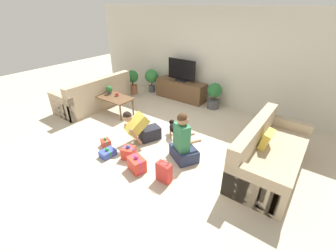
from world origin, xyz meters
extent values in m
plane|color=beige|center=(0.00, 0.00, 0.00)|extent=(16.00, 16.00, 0.00)
cube|color=beige|center=(0.00, 2.63, 1.30)|extent=(8.40, 0.06, 2.60)
cube|color=tan|center=(-2.45, 0.37, 0.22)|extent=(0.90, 2.09, 0.45)
cube|color=tan|center=(-2.10, 0.37, 0.66)|extent=(0.20, 2.09, 0.42)
cube|color=tan|center=(-2.45, 1.34, 0.31)|extent=(0.90, 0.16, 0.63)
cube|color=tan|center=(-2.45, -0.59, 0.31)|extent=(0.90, 0.16, 0.63)
cube|color=#E5566B|center=(-2.30, 0.73, 0.60)|extent=(0.18, 0.34, 0.32)
cube|color=#9E4293|center=(-2.30, 0.01, 0.60)|extent=(0.18, 0.34, 0.32)
cube|color=tan|center=(2.45, 0.40, 0.22)|extent=(0.90, 2.09, 0.45)
cube|color=tan|center=(2.10, 0.40, 0.66)|extent=(0.20, 2.09, 0.42)
cube|color=tan|center=(2.45, -0.57, 0.31)|extent=(0.90, 0.16, 0.63)
cube|color=tan|center=(2.45, 1.36, 0.31)|extent=(0.90, 0.16, 0.63)
cube|color=#EACC4C|center=(2.30, 0.40, 0.60)|extent=(0.18, 0.34, 0.32)
cube|color=brown|center=(-1.59, 0.39, 0.46)|extent=(1.05, 0.56, 0.03)
cylinder|color=brown|center=(-2.05, 0.17, 0.22)|extent=(0.04, 0.04, 0.44)
cylinder|color=brown|center=(-1.12, 0.17, 0.22)|extent=(0.04, 0.04, 0.44)
cylinder|color=brown|center=(-2.05, 0.61, 0.22)|extent=(0.04, 0.04, 0.44)
cylinder|color=brown|center=(-1.12, 0.61, 0.22)|extent=(0.04, 0.04, 0.44)
cube|color=brown|center=(-0.73, 2.32, 0.29)|extent=(1.58, 0.47, 0.57)
cube|color=black|center=(-0.73, 2.32, 0.60)|extent=(0.33, 0.20, 0.05)
cube|color=black|center=(-0.73, 2.32, 0.92)|extent=(0.93, 0.03, 0.60)
cylinder|color=#4C4C51|center=(0.41, 2.27, 0.12)|extent=(0.33, 0.33, 0.25)
cylinder|color=brown|center=(0.41, 2.27, 0.31)|extent=(0.06, 0.06, 0.12)
sphere|color=#286B33|center=(0.41, 2.27, 0.54)|extent=(0.40, 0.40, 0.40)
cylinder|color=#A36042|center=(-2.25, 1.77, 0.15)|extent=(0.27, 0.27, 0.29)
cylinder|color=brown|center=(-2.25, 1.77, 0.35)|extent=(0.05, 0.05, 0.12)
sphere|color=#286B33|center=(-2.25, 1.77, 0.58)|extent=(0.39, 0.39, 0.39)
cylinder|color=#4C4C51|center=(-1.87, 2.27, 0.11)|extent=(0.21, 0.21, 0.21)
cylinder|color=brown|center=(-1.87, 2.27, 0.28)|extent=(0.04, 0.04, 0.13)
sphere|color=#337F3D|center=(-1.87, 2.27, 0.54)|extent=(0.44, 0.44, 0.44)
cube|color=#23232D|center=(0.04, -0.07, 0.14)|extent=(0.44, 0.52, 0.28)
cube|color=gold|center=(-0.08, -0.33, 0.44)|extent=(0.50, 0.59, 0.47)
sphere|color=tan|center=(-0.16, -0.50, 0.65)|extent=(0.19, 0.19, 0.19)
sphere|color=black|center=(-0.16, -0.50, 0.68)|extent=(0.18, 0.18, 0.18)
cylinder|color=tan|center=(-0.25, -0.36, 0.25)|extent=(0.17, 0.27, 0.41)
cylinder|color=tan|center=(0.01, -0.48, 0.25)|extent=(0.17, 0.27, 0.41)
cube|color=#283351|center=(1.03, -0.21, 0.12)|extent=(0.65, 0.61, 0.24)
cube|color=#338456|center=(1.00, -0.26, 0.50)|extent=(0.38, 0.33, 0.51)
sphere|color=tan|center=(1.00, -0.26, 0.85)|extent=(0.21, 0.21, 0.21)
sphere|color=#472D19|center=(1.00, -0.26, 0.88)|extent=(0.19, 0.19, 0.19)
cylinder|color=tan|center=(1.21, -0.15, 0.42)|extent=(0.18, 0.25, 0.06)
cylinder|color=tan|center=(0.99, -0.02, 0.42)|extent=(0.18, 0.25, 0.06)
ellipsoid|color=black|center=(0.38, 0.31, 0.22)|extent=(0.30, 0.33, 0.14)
sphere|color=black|center=(0.26, 0.46, 0.26)|extent=(0.12, 0.12, 0.12)
sphere|color=olive|center=(0.23, 0.50, 0.25)|extent=(0.05, 0.05, 0.05)
cylinder|color=black|center=(0.49, 0.17, 0.25)|extent=(0.07, 0.08, 0.09)
cylinder|color=olive|center=(0.34, 0.42, 0.08)|extent=(0.03, 0.03, 0.15)
cylinder|color=olive|center=(0.28, 0.37, 0.08)|extent=(0.03, 0.03, 0.15)
cylinder|color=olive|center=(0.47, 0.26, 0.08)|extent=(0.03, 0.03, 0.15)
cylinder|color=olive|center=(0.41, 0.21, 0.08)|extent=(0.03, 0.03, 0.15)
cube|color=#3D51BC|center=(-0.21, -1.04, 0.06)|extent=(0.24, 0.31, 0.13)
cube|color=#2D934C|center=(-0.21, -1.04, 0.06)|extent=(0.21, 0.05, 0.13)
sphere|color=#2D934C|center=(-0.21, -1.04, 0.15)|extent=(0.07, 0.07, 0.07)
cube|color=red|center=(-0.52, -0.83, 0.08)|extent=(0.25, 0.23, 0.15)
cube|color=#2D934C|center=(-0.52, -0.83, 0.08)|extent=(0.20, 0.10, 0.15)
sphere|color=#2D934C|center=(-0.52, -0.83, 0.18)|extent=(0.06, 0.06, 0.06)
cube|color=red|center=(0.16, -0.83, 0.11)|extent=(0.29, 0.30, 0.23)
cube|color=#3D51BC|center=(0.16, -0.83, 0.11)|extent=(0.23, 0.10, 0.23)
sphere|color=#3D51BC|center=(0.16, -0.83, 0.25)|extent=(0.08, 0.08, 0.08)
cube|color=red|center=(0.54, -1.01, 0.13)|extent=(0.37, 0.31, 0.25)
cube|color=#CC3389|center=(0.54, -1.01, 0.13)|extent=(0.31, 0.12, 0.26)
sphere|color=#CC3389|center=(0.54, -1.01, 0.28)|extent=(0.08, 0.08, 0.08)
cube|color=red|center=(1.10, -0.93, 0.18)|extent=(0.26, 0.15, 0.35)
torus|color=#4C3823|center=(1.10, -0.93, 0.37)|extent=(0.17, 0.17, 0.01)
cylinder|color=#B23D38|center=(-1.57, 0.49, 0.52)|extent=(0.08, 0.08, 0.09)
torus|color=#B23D38|center=(-1.52, 0.49, 0.52)|extent=(0.06, 0.01, 0.06)
cylinder|color=#4C4C51|center=(-1.85, 0.48, 0.51)|extent=(0.11, 0.11, 0.07)
sphere|color=#286B33|center=(-1.85, 0.48, 0.61)|extent=(0.17, 0.17, 0.17)
camera|label=1|loc=(2.88, -3.23, 2.66)|focal=24.00mm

